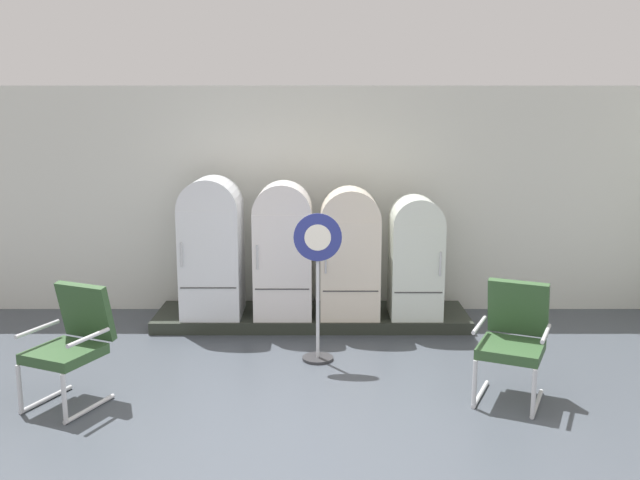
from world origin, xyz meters
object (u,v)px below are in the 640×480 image
(refrigerator_1, at_px, (280,246))
(armchair_right, at_px, (510,335))
(refrigerator_3, at_px, (412,253))
(armchair_left, at_px, (69,340))
(sign_stand, at_px, (315,287))
(refrigerator_0, at_px, (208,243))
(refrigerator_2, at_px, (347,249))

(refrigerator_1, bearing_deg, armchair_right, -43.39)
(refrigerator_3, distance_m, armchair_left, 3.94)
(refrigerator_1, distance_m, sign_stand, 1.21)
(refrigerator_0, relative_size, sign_stand, 1.07)
(refrigerator_2, xyz_separation_m, sign_stand, (-0.37, -1.13, -0.16))
(armchair_right, bearing_deg, refrigerator_2, 123.94)
(armchair_left, relative_size, sign_stand, 0.68)
(refrigerator_1, bearing_deg, sign_stand, -70.04)
(refrigerator_2, height_order, refrigerator_3, refrigerator_2)
(refrigerator_0, bearing_deg, armchair_right, -34.74)
(armchair_left, bearing_deg, refrigerator_1, 50.95)
(armchair_left, xyz_separation_m, armchair_right, (3.89, 0.11, 0.00))
(refrigerator_0, height_order, refrigerator_2, refrigerator_0)
(refrigerator_2, relative_size, armchair_left, 1.45)
(armchair_left, height_order, armchair_right, same)
(refrigerator_3, distance_m, armchair_right, 2.16)
(refrigerator_0, distance_m, armchair_left, 2.40)
(refrigerator_0, relative_size, armchair_left, 1.57)
(refrigerator_3, relative_size, armchair_right, 1.36)
(refrigerator_3, bearing_deg, refrigerator_2, -179.49)
(refrigerator_0, relative_size, refrigerator_3, 1.16)
(armchair_right, bearing_deg, refrigerator_1, 136.61)
(refrigerator_0, xyz_separation_m, sign_stand, (1.25, -1.17, -0.23))
(refrigerator_1, distance_m, armchair_left, 2.78)
(sign_stand, bearing_deg, refrigerator_0, 136.95)
(refrigerator_0, relative_size, armchair_right, 1.57)
(refrigerator_1, distance_m, armchair_right, 2.99)
(refrigerator_2, xyz_separation_m, armchair_left, (-2.52, -2.15, -0.36))
(refrigerator_2, bearing_deg, sign_stand, -108.16)
(refrigerator_1, distance_m, refrigerator_3, 1.56)
(armchair_left, xyz_separation_m, sign_stand, (2.15, 1.01, 0.20))
(armchair_right, height_order, sign_stand, sign_stand)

